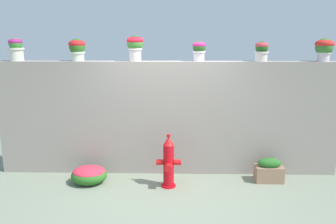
{
  "coord_description": "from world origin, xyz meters",
  "views": [
    {
      "loc": [
        0.15,
        -5.13,
        2.48
      ],
      "look_at": [
        0.01,
        0.77,
        1.2
      ],
      "focal_mm": 36.14,
      "sensor_mm": 36.0,
      "label": 1
    }
  ],
  "objects": [
    {
      "name": "potted_plant_2",
      "position": [
        -0.58,
        0.94,
        2.37
      ],
      "size": [
        0.3,
        0.3,
        0.45
      ],
      "color": "silver",
      "rests_on": "stone_wall"
    },
    {
      "name": "stone_wall",
      "position": [
        0.0,
        0.97,
        1.04
      ],
      "size": [
        6.22,
        0.31,
        2.09
      ],
      "primitive_type": "cube",
      "color": "gray",
      "rests_on": "ground"
    },
    {
      "name": "potted_plant_5",
      "position": [
        2.75,
        0.96,
        2.33
      ],
      "size": [
        0.32,
        0.32,
        0.4
      ],
      "color": "silver",
      "rests_on": "stone_wall"
    },
    {
      "name": "potted_plant_0",
      "position": [
        -2.73,
        0.96,
        2.32
      ],
      "size": [
        0.28,
        0.28,
        0.42
      ],
      "color": "silver",
      "rests_on": "stone_wall"
    },
    {
      "name": "ground_plane",
      "position": [
        0.0,
        0.0,
        0.0
      ],
      "size": [
        24.0,
        24.0,
        0.0
      ],
      "primitive_type": "plane",
      "color": "gray"
    },
    {
      "name": "potted_plant_4",
      "position": [
        1.66,
        0.95,
        2.29
      ],
      "size": [
        0.25,
        0.25,
        0.35
      ],
      "color": "silver",
      "rests_on": "stone_wall"
    },
    {
      "name": "planter_box",
      "position": [
        1.8,
        0.52,
        0.2
      ],
      "size": [
        0.48,
        0.28,
        0.43
      ],
      "color": "#967258",
      "rests_on": "ground"
    },
    {
      "name": "potted_plant_1",
      "position": [
        -1.63,
        1.0,
        2.32
      ],
      "size": [
        0.3,
        0.3,
        0.39
      ],
      "color": "silver",
      "rests_on": "stone_wall"
    },
    {
      "name": "flower_bush_left",
      "position": [
        -1.37,
        0.38,
        0.16
      ],
      "size": [
        0.63,
        0.56,
        0.3
      ],
      "color": "#2B6822",
      "rests_on": "ground"
    },
    {
      "name": "fire_hydrant",
      "position": [
        0.03,
        0.26,
        0.42
      ],
      "size": [
        0.42,
        0.35,
        0.93
      ],
      "color": "red",
      "rests_on": "ground"
    },
    {
      "name": "potted_plant_3",
      "position": [
        0.56,
        1.0,
        2.3
      ],
      "size": [
        0.24,
        0.24,
        0.36
      ],
      "color": "silver",
      "rests_on": "stone_wall"
    }
  ]
}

